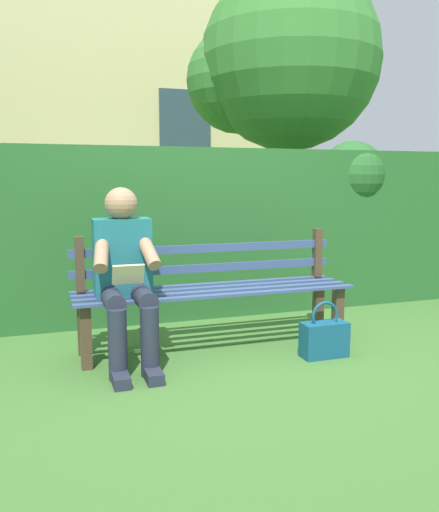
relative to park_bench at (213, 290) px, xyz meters
The scene contains 7 objects.
ground 0.43m from the park_bench, 90.00° to the left, with size 60.00×60.00×0.00m, color #3D6B2D.
park_bench is the anchor object (origin of this frame).
person_seated 0.71m from the park_bench, 13.42° to the left, with size 0.44×0.73×1.17m.
hedge_backdrop 1.14m from the park_bench, 85.61° to the right, with size 6.26×0.81×1.60m.
tree 4.04m from the park_bench, 123.05° to the right, with size 2.40×2.29×3.88m.
building_facade 7.85m from the park_bench, 81.19° to the right, with size 9.26×3.23×7.66m.
handbag 0.87m from the park_bench, 143.51° to the left, with size 0.32×0.15×0.40m.
Camera 1 is at (1.16, 3.55, 1.23)m, focal length 36.97 mm.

